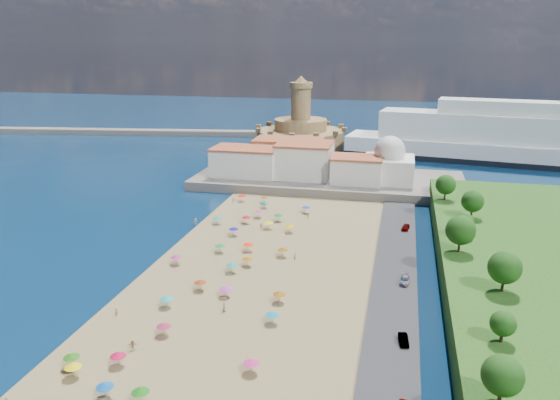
# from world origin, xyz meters

# --- Properties ---
(ground) EXTENTS (700.00, 700.00, 0.00)m
(ground) POSITION_xyz_m (0.00, 0.00, 0.00)
(ground) COLOR #071938
(ground) RESTS_ON ground
(terrace) EXTENTS (90.00, 36.00, 3.00)m
(terrace) POSITION_xyz_m (10.00, 73.00, 1.50)
(terrace) COLOR #59544C
(terrace) RESTS_ON ground
(jetty) EXTENTS (18.00, 70.00, 2.40)m
(jetty) POSITION_xyz_m (-12.00, 108.00, 1.20)
(jetty) COLOR #59544C
(jetty) RESTS_ON ground
(breakwater) EXTENTS (199.03, 34.77, 2.60)m
(breakwater) POSITION_xyz_m (-110.00, 153.00, 1.30)
(breakwater) COLOR #59544C
(breakwater) RESTS_ON ground
(waterfront_buildings) EXTENTS (57.00, 29.00, 11.00)m
(waterfront_buildings) POSITION_xyz_m (-3.05, 73.64, 7.88)
(waterfront_buildings) COLOR silver
(waterfront_buildings) RESTS_ON terrace
(domed_building) EXTENTS (16.00, 16.00, 15.00)m
(domed_building) POSITION_xyz_m (30.00, 71.00, 8.97)
(domed_building) COLOR silver
(domed_building) RESTS_ON terrace
(fortress) EXTENTS (40.00, 40.00, 32.40)m
(fortress) POSITION_xyz_m (-12.00, 138.00, 6.68)
(fortress) COLOR #A77E53
(fortress) RESTS_ON ground
(cruise_ship) EXTENTS (140.27, 41.57, 30.30)m
(cruise_ship) POSITION_xyz_m (79.47, 123.15, 8.97)
(cruise_ship) COLOR black
(cruise_ship) RESTS_ON ground
(beach_parasols) EXTENTS (29.92, 116.04, 2.20)m
(beach_parasols) POSITION_xyz_m (-1.25, -12.22, 2.15)
(beach_parasols) COLOR gray
(beach_parasols) RESTS_ON beach
(beachgoers) EXTENTS (36.20, 98.14, 1.84)m
(beachgoers) POSITION_xyz_m (-2.31, -3.29, 1.11)
(beachgoers) COLOR tan
(beachgoers) RESTS_ON beach
(parked_cars) EXTENTS (2.34, 78.24, 1.41)m
(parked_cars) POSITION_xyz_m (36.00, -8.48, 1.37)
(parked_cars) COLOR gray
(parked_cars) RESTS_ON promenade
(hillside_trees) EXTENTS (11.76, 105.62, 7.71)m
(hillside_trees) POSITION_xyz_m (48.41, -4.80, 10.14)
(hillside_trees) COLOR #382314
(hillside_trees) RESTS_ON hillside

